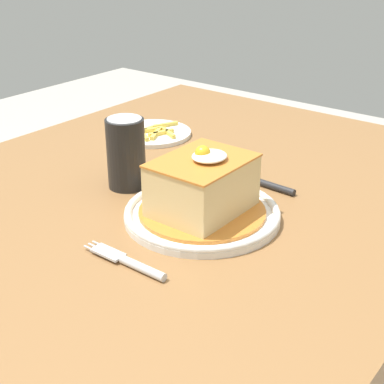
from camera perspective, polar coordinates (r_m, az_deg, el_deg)
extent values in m
cube|color=olive|center=(0.94, -4.83, -2.68)|extent=(1.29, 0.88, 0.04)
cylinder|color=olive|center=(1.70, -0.60, -3.13)|extent=(0.07, 0.07, 0.70)
cylinder|color=white|center=(0.89, 1.02, -2.37)|extent=(0.24, 0.24, 0.01)
torus|color=white|center=(0.89, 1.02, -1.95)|extent=(0.24, 0.24, 0.01)
cylinder|color=orange|center=(0.89, 1.02, -1.91)|extent=(0.20, 0.20, 0.01)
cube|color=#E5C684|center=(0.87, 1.04, 0.62)|extent=(0.15, 0.11, 0.08)
cube|color=orange|center=(0.85, 1.06, 3.16)|extent=(0.15, 0.12, 0.00)
ellipsoid|color=white|center=(0.85, 1.75, 3.60)|extent=(0.06, 0.05, 0.01)
sphere|color=yellow|center=(0.85, 1.07, 3.88)|extent=(0.02, 0.02, 0.02)
cylinder|color=silver|center=(0.76, -4.93, -7.57)|extent=(0.01, 0.08, 0.01)
cube|color=silver|center=(0.80, -8.35, -5.98)|extent=(0.02, 0.05, 0.00)
cylinder|color=silver|center=(0.82, -9.18, -5.18)|extent=(0.00, 0.03, 0.00)
cylinder|color=silver|center=(0.82, -9.58, -5.40)|extent=(0.00, 0.03, 0.00)
cylinder|color=silver|center=(0.81, -9.99, -5.62)|extent=(0.00, 0.03, 0.00)
cylinder|color=#262628|center=(1.00, 8.31, 0.50)|extent=(0.02, 0.08, 0.01)
cube|color=silver|center=(1.04, 4.47, 1.73)|extent=(0.02, 0.09, 0.00)
cylinder|color=black|center=(0.99, -6.59, 3.82)|extent=(0.07, 0.07, 0.12)
cylinder|color=silver|center=(0.97, -6.77, 7.25)|extent=(0.06, 0.06, 0.00)
cylinder|color=white|center=(1.25, -4.02, 5.85)|extent=(0.17, 0.17, 0.01)
cube|color=#EAC64C|center=(1.23, -2.37, 5.91)|extent=(0.03, 0.06, 0.01)
cube|color=#EAC64C|center=(1.22, -3.63, 5.81)|extent=(0.06, 0.04, 0.01)
cube|color=#EAC64C|center=(1.23, -3.10, 5.89)|extent=(0.06, 0.03, 0.01)
cube|color=#EAC64C|center=(1.28, -2.62, 6.70)|extent=(0.06, 0.03, 0.01)
cube|color=#EAC64C|center=(1.25, -4.13, 6.18)|extent=(0.05, 0.03, 0.01)
cube|color=#EAC64C|center=(1.21, -4.84, 5.61)|extent=(0.03, 0.05, 0.01)
cube|color=#EAC64C|center=(1.24, -4.72, 6.14)|extent=(0.05, 0.01, 0.01)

